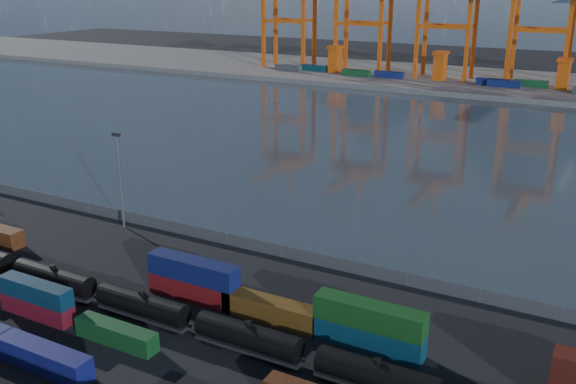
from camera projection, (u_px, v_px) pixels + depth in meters
The scene contains 11 objects.
ground at pixel (166, 345), 75.16m from camera, with size 700.00×700.00×0.00m, color black.
harbor_water at pixel (430, 146), 162.45m from camera, with size 700.00×700.00×0.00m, color #2C383F.
far_quay at pixel (509, 84), 249.43m from camera, with size 700.00×70.00×2.00m, color #514F4C.
container_row_south at pixel (83, 371), 67.42m from camera, with size 140.55×2.57×5.47m.
container_row_mid at pixel (246, 373), 66.76m from camera, with size 140.45×2.24×4.78m.
container_row_north at pixel (224, 290), 82.86m from camera, with size 142.30×2.68×5.71m.
tanker_string at pixel (248, 338), 72.71m from camera, with size 106.50×2.90×4.15m.
waterfront_fence at pixel (282, 251), 98.12m from camera, with size 160.12×0.12×2.20m.
yard_light_mast at pixel (120, 175), 107.40m from camera, with size 1.60×0.40×16.60m.
quay_containers at pixel (472, 81), 241.60m from camera, with size 172.58×10.99×2.60m.
straddle_carriers at pixel (499, 69), 240.07m from camera, with size 140.00×7.00×11.10m.
Camera 1 is at (43.96, -50.56, 41.08)m, focal length 40.00 mm.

